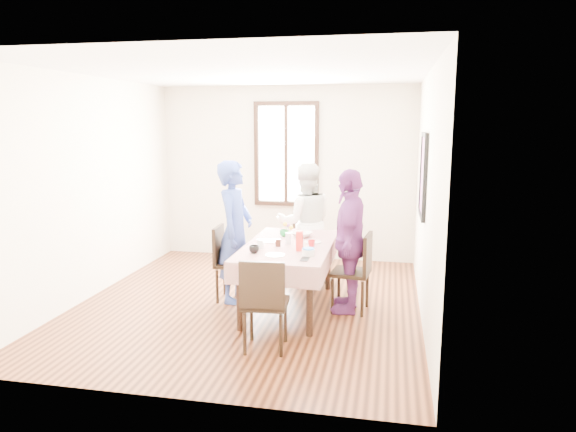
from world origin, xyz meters
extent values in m
plane|color=black|center=(0.00, 0.00, 0.00)|extent=(4.50, 4.50, 0.00)
plane|color=beige|center=(0.00, 2.25, 1.35)|extent=(4.00, 0.00, 4.00)
plane|color=beige|center=(2.00, 0.00, 1.35)|extent=(0.00, 4.50, 4.50)
cube|color=black|center=(0.00, 2.23, 1.65)|extent=(1.02, 0.06, 1.62)
cube|color=white|center=(0.00, 2.24, 1.65)|extent=(0.90, 0.02, 1.50)
cube|color=red|center=(1.98, 0.30, 1.55)|extent=(0.04, 0.76, 0.96)
cube|color=black|center=(0.49, -0.06, 0.38)|extent=(0.85, 1.67, 0.75)
cube|color=#5D0308|center=(0.49, -0.06, 0.76)|extent=(0.97, 1.79, 0.01)
cube|color=black|center=(-0.22, 0.10, 0.46)|extent=(0.44, 0.44, 0.91)
cube|color=black|center=(1.20, 0.00, 0.46)|extent=(0.46, 0.46, 0.91)
cube|color=black|center=(0.49, 1.09, 0.46)|extent=(0.43, 0.43, 0.91)
cube|color=black|center=(0.49, -1.20, 0.46)|extent=(0.45, 0.45, 0.91)
imported|color=#2F428F|center=(-0.20, 0.10, 0.85)|extent=(0.44, 0.64, 1.70)
imported|color=white|center=(0.49, 1.07, 0.81)|extent=(0.93, 0.81, 1.61)
imported|color=#6A2B6D|center=(1.18, 0.00, 0.82)|extent=(0.40, 0.96, 1.64)
imported|color=black|center=(0.21, -0.54, 0.80)|extent=(0.12, 0.12, 0.08)
imported|color=red|center=(0.77, -0.15, 0.80)|extent=(0.12, 0.12, 0.08)
imported|color=#0C7226|center=(0.35, 0.34, 0.80)|extent=(0.11, 0.11, 0.08)
imported|color=white|center=(0.58, 0.36, 0.79)|extent=(0.31, 0.31, 0.06)
cube|color=red|center=(0.67, -0.34, 0.87)|extent=(0.07, 0.07, 0.21)
cylinder|color=white|center=(0.79, -0.52, 0.80)|extent=(0.14, 0.14, 0.07)
cylinder|color=black|center=(0.39, -0.19, 0.81)|extent=(0.06, 0.06, 0.09)
cylinder|color=silver|center=(0.22, -0.32, 0.81)|extent=(0.07, 0.07, 0.10)
cube|color=black|center=(0.78, -0.69, 0.77)|extent=(0.08, 0.16, 0.01)
cylinder|color=silver|center=(0.48, -0.04, 0.83)|extent=(0.07, 0.07, 0.13)
cylinder|color=white|center=(0.23, 0.03, 0.77)|extent=(0.20, 0.20, 0.01)
cylinder|color=white|center=(0.75, 0.08, 0.77)|extent=(0.20, 0.20, 0.01)
cylinder|color=white|center=(0.51, 0.57, 0.77)|extent=(0.20, 0.20, 0.01)
cylinder|color=white|center=(0.45, -0.60, 0.77)|extent=(0.20, 0.20, 0.01)
cylinder|color=blue|center=(0.79, -0.52, 0.84)|extent=(0.12, 0.12, 0.01)
camera|label=1|loc=(1.63, -5.79, 2.14)|focal=32.60mm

